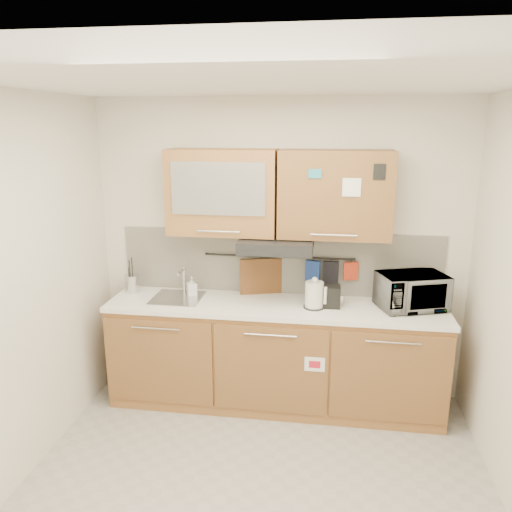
% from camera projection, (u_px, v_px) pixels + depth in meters
% --- Properties ---
extents(floor, '(3.20, 3.20, 0.00)m').
position_uv_depth(floor, '(254.00, 499.00, 3.27)').
color(floor, '#9E9993').
rests_on(floor, ground).
extents(ceiling, '(3.20, 3.20, 0.00)m').
position_uv_depth(ceiling, '(254.00, 80.00, 2.60)').
color(ceiling, white).
rests_on(ceiling, wall_back).
extents(wall_back, '(3.20, 0.00, 3.20)m').
position_uv_depth(wall_back, '(279.00, 251.00, 4.37)').
color(wall_back, silver).
rests_on(wall_back, ground).
extents(wall_left, '(0.00, 3.00, 3.00)m').
position_uv_depth(wall_left, '(4.00, 300.00, 3.16)').
color(wall_left, silver).
rests_on(wall_left, ground).
extents(base_cabinet, '(2.80, 0.64, 0.88)m').
position_uv_depth(base_cabinet, '(275.00, 360.00, 4.30)').
color(base_cabinet, '#AB763C').
rests_on(base_cabinet, floor).
extents(countertop, '(2.82, 0.62, 0.04)m').
position_uv_depth(countertop, '(275.00, 306.00, 4.17)').
color(countertop, white).
rests_on(countertop, base_cabinet).
extents(backsplash, '(2.80, 0.02, 0.56)m').
position_uv_depth(backsplash, '(279.00, 262.00, 4.38)').
color(backsplash, silver).
rests_on(backsplash, countertop).
extents(upper_cabinets, '(1.82, 0.37, 0.70)m').
position_uv_depth(upper_cabinets, '(277.00, 193.00, 4.06)').
color(upper_cabinets, '#AB763C').
rests_on(upper_cabinets, wall_back).
extents(range_hood, '(0.60, 0.46, 0.10)m').
position_uv_depth(range_hood, '(277.00, 244.00, 4.10)').
color(range_hood, black).
rests_on(range_hood, upper_cabinets).
extents(sink, '(0.42, 0.40, 0.26)m').
position_uv_depth(sink, '(178.00, 298.00, 4.30)').
color(sink, silver).
rests_on(sink, countertop).
extents(utensil_rail, '(1.30, 0.02, 0.02)m').
position_uv_depth(utensil_rail, '(279.00, 257.00, 4.33)').
color(utensil_rail, black).
rests_on(utensil_rail, backsplash).
extents(utensil_crock, '(0.16, 0.16, 0.31)m').
position_uv_depth(utensil_crock, '(132.00, 283.00, 4.45)').
color(utensil_crock, silver).
rests_on(utensil_crock, countertop).
extents(kettle, '(0.20, 0.19, 0.26)m').
position_uv_depth(kettle, '(314.00, 296.00, 4.06)').
color(kettle, silver).
rests_on(kettle, countertop).
extents(toaster, '(0.24, 0.15, 0.18)m').
position_uv_depth(toaster, '(326.00, 296.00, 4.09)').
color(toaster, black).
rests_on(toaster, countertop).
extents(microwave, '(0.61, 0.50, 0.29)m').
position_uv_depth(microwave, '(412.00, 291.00, 4.04)').
color(microwave, '#999999').
rests_on(microwave, countertop).
extents(soap_bottle, '(0.10, 0.11, 0.17)m').
position_uv_depth(soap_bottle, '(192.00, 287.00, 4.34)').
color(soap_bottle, '#999999').
rests_on(soap_bottle, countertop).
extents(cutting_board, '(0.36, 0.13, 0.45)m').
position_uv_depth(cutting_board, '(261.00, 284.00, 4.40)').
color(cutting_board, brown).
rests_on(cutting_board, utensil_rail).
extents(oven_mitt, '(0.13, 0.07, 0.21)m').
position_uv_depth(oven_mitt, '(313.00, 273.00, 4.31)').
color(oven_mitt, navy).
rests_on(oven_mitt, utensil_rail).
extents(dark_pouch, '(0.13, 0.04, 0.21)m').
position_uv_depth(dark_pouch, '(331.00, 273.00, 4.28)').
color(dark_pouch, black).
rests_on(dark_pouch, utensil_rail).
extents(pot_holder, '(0.13, 0.06, 0.16)m').
position_uv_depth(pot_holder, '(351.00, 271.00, 4.25)').
color(pot_holder, '#B52F18').
rests_on(pot_holder, utensil_rail).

